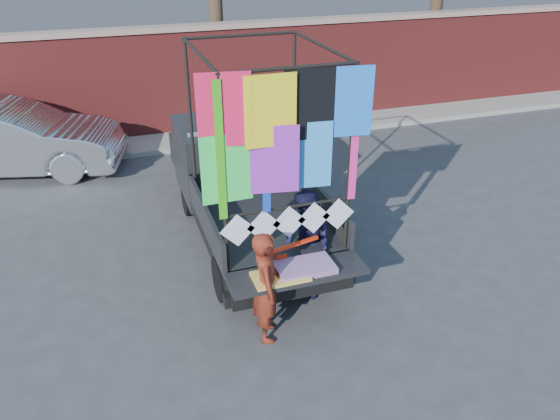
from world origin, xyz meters
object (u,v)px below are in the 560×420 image
object	(u,v)px
sedan	(10,139)
woman	(267,287)
pickup_truck	(238,179)
man	(307,245)

from	to	relation	value
sedan	woman	xyz separation A→B (m)	(3.50, -6.65, 0.01)
pickup_truck	man	xyz separation A→B (m)	(0.36, -2.32, -0.04)
woman	man	xyz separation A→B (m)	(0.79, 0.70, 0.04)
pickup_truck	man	world-z (taller)	pickup_truck
sedan	man	distance (m)	7.34
sedan	woman	world-z (taller)	woman
pickup_truck	woman	size ratio (longest dim) A/B	3.50
sedan	man	xyz separation A→B (m)	(4.29, -5.96, 0.05)
pickup_truck	woman	xyz separation A→B (m)	(-0.43, -3.02, -0.08)
sedan	woman	bearing A→B (deg)	-137.94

